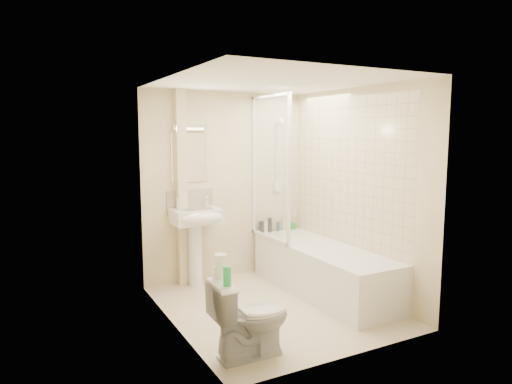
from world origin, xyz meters
TOP-DOWN VIEW (x-y plane):
  - floor at (0.00, 0.00)m, footprint 2.50×2.50m
  - wall_back at (0.00, 1.25)m, footprint 2.20×0.02m
  - wall_left at (-1.10, 0.00)m, footprint 0.02×2.50m
  - wall_right at (1.10, 0.00)m, footprint 0.02×2.50m
  - ceiling at (0.00, 0.00)m, footprint 2.20×2.50m
  - tile_back at (0.75, 1.24)m, footprint 0.70×0.01m
  - tile_right at (1.09, 0.14)m, footprint 0.01×2.10m
  - pipe_boxing at (-0.62, 1.19)m, footprint 0.12×0.12m
  - splashback at (-0.49, 1.24)m, footprint 0.60×0.02m
  - mirror at (-0.49, 1.24)m, footprint 0.46×0.01m
  - strip_light at (-0.49, 1.22)m, footprint 0.42×0.07m
  - bathtub at (0.75, 0.14)m, footprint 0.70×2.10m
  - shower_screen at (0.40, 0.80)m, footprint 0.04×0.92m
  - shower_fixture at (0.75, 1.19)m, footprint 0.10×0.16m
  - pedestal_sink at (-0.49, 1.01)m, footprint 0.57×0.51m
  - bottle_black_a at (0.48, 1.16)m, footprint 0.07×0.07m
  - bottle_white_a at (0.54, 1.16)m, footprint 0.06×0.06m
  - bottle_black_b at (0.61, 1.16)m, footprint 0.06×0.06m
  - bottle_blue at (0.74, 1.16)m, footprint 0.05×0.05m
  - bottle_cream at (0.83, 1.16)m, footprint 0.06×0.06m
  - bottle_white_b at (0.90, 1.16)m, footprint 0.05×0.05m
  - bottle_green at (0.97, 1.16)m, footprint 0.07×0.07m
  - toilet at (-0.72, -0.85)m, footprint 0.41×0.69m
  - toilet_roll_lower at (-0.96, -0.74)m, footprint 0.10×0.10m
  - toilet_roll_upper at (-0.95, -0.77)m, footprint 0.10×0.10m
  - green_bottle at (-0.97, -0.95)m, footprint 0.06×0.06m

SIDE VIEW (x-z plane):
  - floor at x=0.00m, z-range 0.00..0.00m
  - bathtub at x=0.75m, z-range 0.01..0.56m
  - toilet at x=-0.72m, z-range 0.00..0.69m
  - bottle_green at x=0.97m, z-range 0.55..0.64m
  - bottle_blue at x=0.74m, z-range 0.55..0.67m
  - bottle_white_b at x=0.90m, z-range 0.55..0.68m
  - bottle_white_a at x=0.54m, z-range 0.55..0.70m
  - bottle_cream at x=0.83m, z-range 0.55..0.71m
  - bottle_black_a at x=0.48m, z-range 0.55..0.71m
  - bottle_black_b at x=0.61m, z-range 0.55..0.74m
  - toilet_roll_lower at x=-0.96m, z-range 0.69..0.79m
  - green_bottle at x=-0.97m, z-range 0.69..0.85m
  - pedestal_sink at x=-0.49m, z-range 0.22..1.33m
  - toilet_roll_upper at x=-0.95m, z-range 0.79..0.90m
  - splashback at x=-0.49m, z-range 0.88..1.18m
  - wall_back at x=0.00m, z-range 0.00..2.40m
  - wall_left at x=-1.10m, z-range 0.00..2.40m
  - wall_right at x=1.10m, z-range 0.00..2.40m
  - pipe_boxing at x=-0.62m, z-range 0.00..2.40m
  - tile_back at x=0.75m, z-range 0.55..2.30m
  - tile_right at x=1.09m, z-range 0.55..2.30m
  - shower_screen at x=0.40m, z-range 0.55..2.35m
  - shower_fixture at x=0.75m, z-range 1.05..2.04m
  - mirror at x=-0.49m, z-range 1.28..1.88m
  - strip_light at x=-0.49m, z-range 1.92..1.98m
  - ceiling at x=0.00m, z-range 2.39..2.41m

